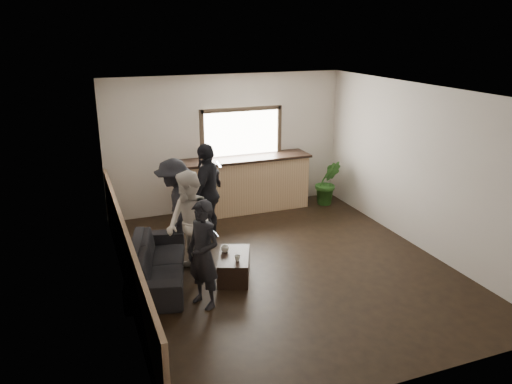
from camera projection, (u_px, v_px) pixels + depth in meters
name	position (u px, v px, depth m)	size (l,w,h in m)	color
ground	(285.00, 266.00, 8.08)	(5.00, 6.00, 0.01)	black
room_shell	(241.00, 185.00, 7.37)	(5.01, 6.01, 2.80)	silver
bar_counter	(246.00, 181.00, 10.37)	(2.70, 0.68, 2.13)	tan
sofa	(157.00, 262.00, 7.55)	(2.02, 0.79, 0.59)	black
coffee_table	(234.00, 266.00, 7.67)	(0.46, 0.83, 0.37)	black
cup_a	(225.00, 249.00, 7.71)	(0.13, 0.13, 0.10)	silver
cup_b	(237.00, 258.00, 7.43)	(0.09, 0.09, 0.08)	silver
potted_plant	(328.00, 182.00, 10.75)	(0.54, 0.44, 0.99)	#2D6623
person_a	(203.00, 255.00, 6.73)	(0.58, 0.66, 1.52)	black
person_b	(190.00, 226.00, 7.51)	(0.82, 0.95, 1.67)	silver
person_c	(175.00, 207.00, 8.30)	(0.87, 1.19, 1.65)	black
person_d	(208.00, 193.00, 8.80)	(1.00, 1.10, 1.79)	black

